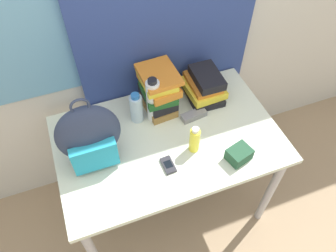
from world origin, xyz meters
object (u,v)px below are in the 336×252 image
(book_stack_center, at_px, (204,86))
(sports_bottle, at_px, (153,100))
(book_stack_left, at_px, (158,90))
(camera_pouch, at_px, (239,154))
(backpack, at_px, (89,136))
(sunglasses_case, at_px, (194,115))
(water_bottle, at_px, (136,108))
(sunscreen_bottle, at_px, (195,140))
(cell_phone, at_px, (168,165))

(book_stack_center, xyz_separation_m, sports_bottle, (-0.34, -0.07, 0.07))
(book_stack_left, height_order, camera_pouch, book_stack_left)
(backpack, distance_m, sports_bottle, 0.41)
(book_stack_center, height_order, sunglasses_case, book_stack_center)
(backpack, relative_size, camera_pouch, 3.05)
(sports_bottle, distance_m, sunglasses_case, 0.26)
(water_bottle, bearing_deg, sports_bottle, -12.57)
(book_stack_center, distance_m, sunscreen_bottle, 0.42)
(sunscreen_bottle, distance_m, cell_phone, 0.19)
(water_bottle, height_order, sunglasses_case, water_bottle)
(backpack, xyz_separation_m, sports_bottle, (0.38, 0.15, -0.04))
(book_stack_left, height_order, cell_phone, book_stack_left)
(sports_bottle, distance_m, camera_pouch, 0.55)
(cell_phone, relative_size, sunglasses_case, 0.67)
(book_stack_left, distance_m, sports_bottle, 0.09)
(water_bottle, relative_size, sunglasses_case, 1.28)
(backpack, height_order, book_stack_center, backpack)
(cell_phone, bearing_deg, water_bottle, 98.46)
(backpack, bearing_deg, camera_pouch, -21.45)
(water_bottle, distance_m, sports_bottle, 0.11)
(backpack, height_order, camera_pouch, backpack)
(book_stack_left, relative_size, sports_bottle, 0.97)
(sunglasses_case, xyz_separation_m, camera_pouch, (0.11, -0.35, 0.02))
(book_stack_left, distance_m, water_bottle, 0.16)
(sports_bottle, height_order, sunscreen_bottle, sports_bottle)
(book_stack_center, bearing_deg, sunscreen_bottle, -121.11)
(water_bottle, height_order, sunscreen_bottle, water_bottle)
(sunscreen_bottle, distance_m, camera_pouch, 0.24)
(backpack, bearing_deg, book_stack_center, 16.75)
(sports_bottle, bearing_deg, water_bottle, 167.43)
(book_stack_left, distance_m, cell_phone, 0.45)
(book_stack_left, height_order, sunscreen_bottle, book_stack_left)
(book_stack_left, distance_m, sunglasses_case, 0.25)
(sunglasses_case, bearing_deg, book_stack_left, 135.64)
(sunscreen_bottle, bearing_deg, sunglasses_case, 66.76)
(backpack, relative_size, sports_bottle, 1.45)
(sunscreen_bottle, bearing_deg, book_stack_center, 58.89)
(camera_pouch, bearing_deg, backpack, 158.55)
(sunglasses_case, relative_size, camera_pouch, 1.10)
(sunscreen_bottle, bearing_deg, camera_pouch, -35.46)
(water_bottle, bearing_deg, book_stack_left, 20.38)
(sunscreen_bottle, height_order, cell_phone, sunscreen_bottle)
(backpack, xyz_separation_m, sunscreen_bottle, (0.51, -0.14, -0.10))
(backpack, distance_m, book_stack_center, 0.76)
(book_stack_center, height_order, camera_pouch, book_stack_center)
(sports_bottle, xyz_separation_m, cell_phone, (-0.04, -0.34, -0.13))
(backpack, height_order, sports_bottle, backpack)
(water_bottle, bearing_deg, backpack, -149.29)
(water_bottle, height_order, sports_bottle, sports_bottle)
(sunscreen_bottle, bearing_deg, water_bottle, 125.61)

